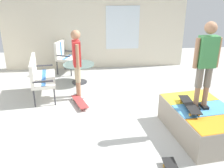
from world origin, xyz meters
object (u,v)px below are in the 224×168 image
patio_bench (39,74)px  patio_table (79,70)px  skateboard_on_ramp (190,105)px  skateboard_by_bench (80,102)px  person_skater (206,60)px  person_watching (77,59)px  skate_ramp (203,121)px  patio_chair_near_house (64,54)px

patio_bench → patio_table: bearing=-47.9°
skateboard_on_ramp → patio_table: bearing=36.3°
patio_table → skateboard_by_bench: size_ratio=1.10×
person_skater → skateboard_on_ramp: size_ratio=2.01×
patio_table → skateboard_by_bench: bearing=-178.4°
patio_table → person_skater: 3.90m
person_watching → patio_bench: bearing=81.2°
skateboard_on_ramp → person_skater: bearing=-81.9°
patio_bench → person_skater: person_skater is taller
patio_table → person_skater: (-2.90, -2.36, 1.09)m
skate_ramp → skateboard_by_bench: size_ratio=2.47×
patio_bench → person_watching: size_ratio=0.76×
patio_chair_near_house → patio_table: patio_chair_near_house is taller
person_skater → skateboard_by_bench: person_skater is taller
patio_table → skateboard_on_ramp: skateboard_on_ramp is taller
patio_table → person_skater: person_skater is taller
patio_bench → person_watching: 1.07m
person_skater → skate_ramp: bearing=-118.1°
patio_chair_near_house → person_skater: 4.88m
skate_ramp → person_skater: 1.22m
skate_ramp → patio_bench: (2.07, 3.43, 0.34)m
patio_chair_near_house → person_skater: (-3.86, -2.86, 0.88)m
person_watching → patio_chair_near_house: bearing=14.1°
patio_bench → skateboard_on_ramp: (-2.05, -3.12, 0.03)m
skate_ramp → person_skater: (0.05, 0.09, 1.22)m
patio_chair_near_house → person_watching: person_watching is taller
patio_table → skate_ramp: bearing=-140.2°
skateboard_by_bench → person_watching: bearing=4.7°
skateboard_by_bench → patio_bench: bearing=59.9°
patio_chair_near_house → person_watching: bearing=-165.9°
patio_chair_near_house → skateboard_on_ramp: size_ratio=1.26×
skate_ramp → patio_bench: patio_bench is taller
patio_chair_near_house → skateboard_by_bench: bearing=-167.5°
skate_ramp → person_skater: bearing=61.9°
patio_table → person_skater: bearing=-140.8°
patio_bench → person_skater: bearing=-121.2°
skate_ramp → skateboard_by_bench: 2.84m
patio_table → person_watching: person_watching is taller
person_watching → skateboard_on_ramp: person_watching is taller
patio_chair_near_house → skateboard_on_ramp: patio_chair_near_house is taller
patio_bench → skateboard_by_bench: bearing=-120.1°
skate_ramp → skateboard_on_ramp: skateboard_on_ramp is taller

